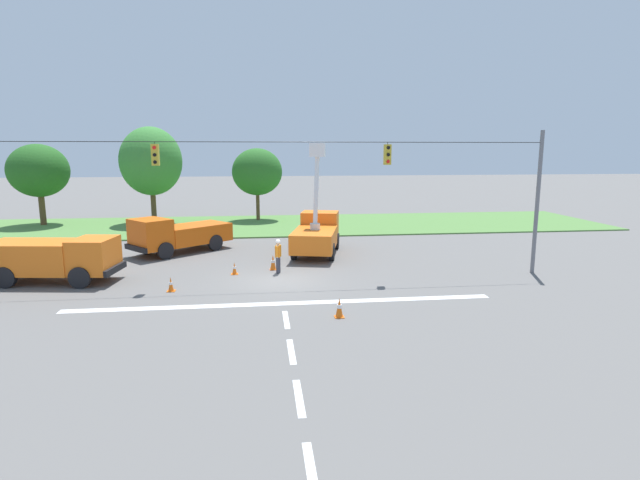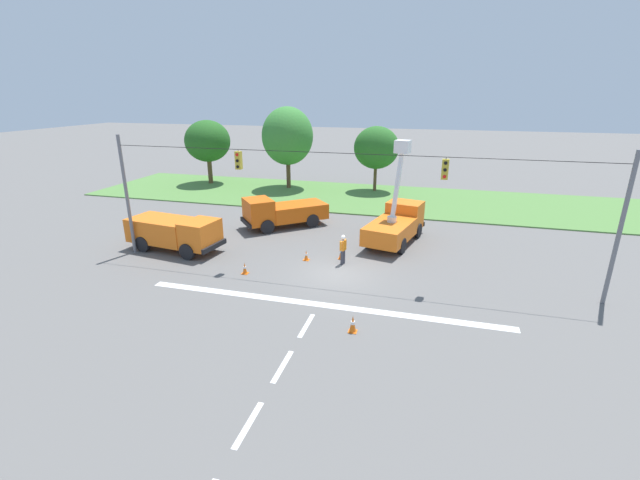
{
  "view_description": "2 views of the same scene",
  "coord_description": "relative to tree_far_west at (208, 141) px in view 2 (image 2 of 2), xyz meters",
  "views": [
    {
      "loc": [
        -0.9,
        -23.5,
        6.22
      ],
      "look_at": [
        2.05,
        0.61,
        1.84
      ],
      "focal_mm": 28.0,
      "sensor_mm": 36.0,
      "label": 1
    },
    {
      "loc": [
        4.82,
        -21.15,
        9.51
      ],
      "look_at": [
        -1.38,
        1.53,
        1.34
      ],
      "focal_mm": 24.0,
      "sensor_mm": 36.0,
      "label": 2
    }
  ],
  "objects": [
    {
      "name": "traffic_cone_foreground_left",
      "position": [
        16.59,
        -18.66,
        -4.27
      ],
      "size": [
        0.36,
        0.36,
        0.61
      ],
      "color": "orange",
      "rests_on": "ground"
    },
    {
      "name": "grass_verge",
      "position": [
        18.82,
        -2.18,
        -4.52
      ],
      "size": [
        56.0,
        12.0,
        0.1
      ],
      "primitive_type": "cube",
      "color": "#517F3D",
      "rests_on": "ground"
    },
    {
      "name": "traffic_cone_mid_left",
      "position": [
        13.92,
        -21.48,
        -4.25
      ],
      "size": [
        0.36,
        0.36,
        0.65
      ],
      "color": "orange",
      "rests_on": "ground"
    },
    {
      "name": "tree_west",
      "position": [
        8.97,
        0.01,
        0.74
      ],
      "size": [
        5.09,
        5.42,
        8.18
      ],
      "color": "brown",
      "rests_on": "ground"
    },
    {
      "name": "traffic_cone_mid_right",
      "position": [
        18.57,
        -17.91,
        -4.17
      ],
      "size": [
        0.36,
        0.36,
        0.79
      ],
      "color": "orange",
      "rests_on": "ground"
    },
    {
      "name": "ground_plane",
      "position": [
        18.82,
        -20.18,
        -4.57
      ],
      "size": [
        200.0,
        200.0,
        0.0
      ],
      "primitive_type": "plane",
      "color": "#605E5B"
    },
    {
      "name": "utility_truck_support_near",
      "position": [
        12.9,
        -12.7,
        -3.42
      ],
      "size": [
        6.21,
        5.82,
        2.26
      ],
      "color": "#D6560F",
      "rests_on": "ground"
    },
    {
      "name": "utility_truck_bucket_lift",
      "position": [
        21.37,
        -13.86,
        -3.22
      ],
      "size": [
        3.72,
        6.51,
        6.64
      ],
      "color": "orange",
      "rests_on": "ground"
    },
    {
      "name": "traffic_cone_foreground_right",
      "position": [
        20.83,
        -25.87,
        -4.19
      ],
      "size": [
        0.36,
        0.36,
        0.75
      ],
      "color": "orange",
      "rests_on": "ground"
    },
    {
      "name": "tree_centre",
      "position": [
        17.79,
        0.92,
        -0.23
      ],
      "size": [
        4.4,
        3.79,
        6.41
      ],
      "color": "brown",
      "rests_on": "ground"
    },
    {
      "name": "lane_markings",
      "position": [
        18.82,
        -25.39,
        -4.56
      ],
      "size": [
        17.6,
        15.25,
        0.01
      ],
      "color": "silver",
      "rests_on": "ground"
    },
    {
      "name": "tree_far_west",
      "position": [
        0.0,
        0.0,
        0.0
      ],
      "size": [
        4.71,
        4.9,
        6.74
      ],
      "color": "brown",
      "rests_on": "ground"
    },
    {
      "name": "signal_gantry",
      "position": [
        18.79,
        -20.18,
        -0.32
      ],
      "size": [
        26.2,
        0.33,
        7.2
      ],
      "color": "slate",
      "rests_on": "ground"
    },
    {
      "name": "road_worker",
      "position": [
        18.82,
        -18.66,
        -3.57
      ],
      "size": [
        0.34,
        0.63,
        1.77
      ],
      "color": "#383842",
      "rests_on": "ground"
    },
    {
      "name": "utility_truck_support_far",
      "position": [
        8.12,
        -19.16,
        -3.35
      ],
      "size": [
        6.3,
        3.09,
        2.13
      ],
      "color": "orange",
      "rests_on": "ground"
    }
  ]
}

